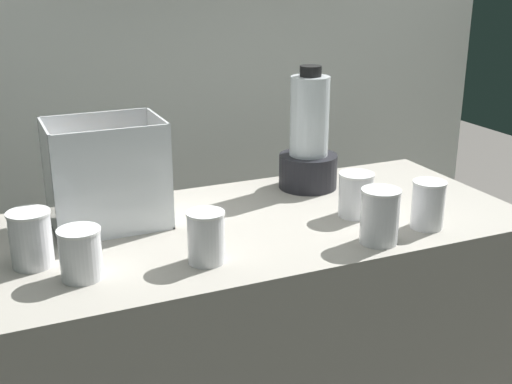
{
  "coord_description": "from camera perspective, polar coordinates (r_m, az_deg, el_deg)",
  "views": [
    {
      "loc": [
        -0.64,
        -1.45,
        1.53
      ],
      "look_at": [
        0.0,
        0.0,
        0.98
      ],
      "focal_mm": 46.13,
      "sensor_mm": 36.0,
      "label": 1
    }
  ],
  "objects": [
    {
      "name": "juice_cup_orange_far_left",
      "position": [
        1.52,
        -18.89,
        -4.17
      ],
      "size": [
        0.09,
        0.09,
        0.13
      ],
      "color": "white",
      "rests_on": "counter"
    },
    {
      "name": "carrot_display_bin",
      "position": [
        1.7,
        -12.75,
        -0.07
      ],
      "size": [
        0.28,
        0.21,
        0.27
      ],
      "color": "white",
      "rests_on": "counter"
    },
    {
      "name": "juice_cup_beet_middle",
      "position": [
        1.46,
        -4.35,
        -4.07
      ],
      "size": [
        0.09,
        0.09,
        0.12
      ],
      "color": "white",
      "rests_on": "counter"
    },
    {
      "name": "juice_cup_beet_right",
      "position": [
        1.58,
        10.67,
        -2.33
      ],
      "size": [
        0.09,
        0.09,
        0.13
      ],
      "color": "white",
      "rests_on": "counter"
    },
    {
      "name": "juice_cup_orange_far_right",
      "position": [
        1.74,
        8.63,
        -0.46
      ],
      "size": [
        0.09,
        0.09,
        0.12
      ],
      "color": "white",
      "rests_on": "counter"
    },
    {
      "name": "blender_pitcher",
      "position": [
        1.93,
        4.59,
        4.25
      ],
      "size": [
        0.17,
        0.17,
        0.36
      ],
      "color": "black",
      "rests_on": "counter"
    },
    {
      "name": "back_wall_unit",
      "position": [
        2.32,
        -7.71,
        12.5
      ],
      "size": [
        2.6,
        0.24,
        2.5
      ],
      "color": "silver",
      "rests_on": "ground_plane"
    },
    {
      "name": "juice_cup_pomegranate_left",
      "position": [
        1.43,
        -14.95,
        -5.35
      ],
      "size": [
        0.09,
        0.09,
        0.11
      ],
      "color": "white",
      "rests_on": "counter"
    },
    {
      "name": "counter",
      "position": [
        1.92,
        0.0,
        -15.16
      ],
      "size": [
        1.4,
        0.64,
        0.9
      ],
      "primitive_type": "cube",
      "color": "#9E998E",
      "rests_on": "ground_plane"
    },
    {
      "name": "juice_cup_orange_rightmost",
      "position": [
        1.7,
        14.66,
        -1.31
      ],
      "size": [
        0.08,
        0.08,
        0.12
      ],
      "color": "white",
      "rests_on": "counter"
    }
  ]
}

